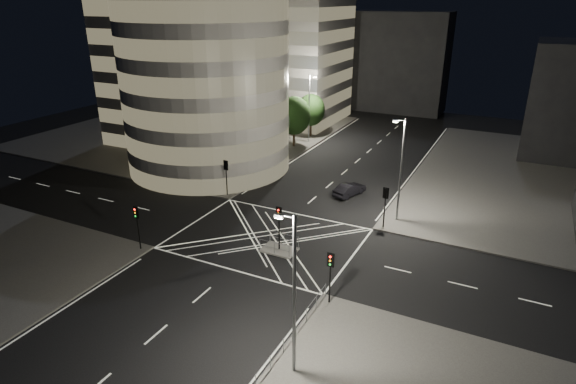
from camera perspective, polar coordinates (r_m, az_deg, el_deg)
The scene contains 24 objects.
ground at distance 43.96m, azimuth -2.45°, elevation -5.53°, with size 120.00×120.00×0.00m, color black.
sidewalk_far_left at distance 80.25m, azimuth -11.36°, elevation 7.04°, with size 42.00×42.00×0.15m, color #4B4946.
central_island at distance 41.92m, azimuth -1.04°, elevation -6.86°, with size 3.00×2.00×0.15m, color slate.
office_tower_curved at distance 66.49m, azimuth -10.78°, elevation 15.08°, with size 30.00×29.00×27.20m.
office_block_rear at distance 86.84m, azimuth -1.86°, elevation 16.02°, with size 24.00×16.00×22.00m, color gray.
building_far_end at distance 95.47m, azimuth 12.86°, elevation 14.75°, with size 18.00×8.00×18.00m, color black.
tree_a at distance 54.52m, azimuth -7.64°, elevation 4.98°, with size 4.11×4.11×6.72m.
tree_b at distance 59.32m, azimuth -4.41°, elevation 6.67°, with size 4.82×4.82×7.27m.
tree_c at distance 64.27m, azimuth -1.66°, elevation 8.28°, with size 4.24×4.24×7.31m.
tree_d at distance 69.55m, azimuth 0.71°, elevation 9.04°, with size 4.79×4.79×7.25m.
tree_e at distance 74.94m, azimuth 2.74°, elevation 9.69°, with size 4.28×4.28×6.59m.
traffic_signal_fl at distance 52.38m, azimuth -7.34°, elevation 2.45°, with size 0.55×0.22×4.00m.
traffic_signal_nl at distance 42.67m, azimuth -17.46°, elevation -3.14°, with size 0.55×0.22×4.00m.
traffic_signal_fr at distance 45.51m, azimuth 11.46°, elevation -0.92°, with size 0.55×0.22×4.00m.
traffic_signal_nr at distance 33.88m, azimuth 5.05°, elevation -9.02°, with size 0.55×0.22×4.00m.
traffic_signal_island at distance 40.62m, azimuth -1.07°, elevation -3.36°, with size 0.55×0.22×4.00m.
street_lamp_left_near at distance 56.08m, azimuth -5.07°, elevation 6.69°, with size 1.25×0.25×10.00m.
street_lamp_left_far at distance 71.57m, azimuth 2.56°, elevation 10.14°, with size 1.25×0.25×10.00m.
street_lamp_right_far at distance 46.45m, azimuth 13.21°, elevation 2.88°, with size 1.25×0.25×10.00m.
street_lamp_right_near at distance 26.67m, azimuth 0.63°, elevation -11.71°, with size 1.25×0.25×10.00m.
railing_near_right at distance 31.29m, azimuth 0.20°, elevation -16.87°, with size 0.06×11.70×1.10m, color slate.
railing_island_south at distance 40.92m, azimuth -1.63°, elevation -6.64°, with size 2.80×0.06×1.10m, color slate.
railing_island_north at distance 42.33m, azimuth -0.48°, elevation -5.60°, with size 2.80×0.06×1.10m, color slate.
sedan at distance 53.42m, azimuth 7.30°, elevation 0.32°, with size 1.49×4.26×1.40m, color black.
Camera 1 is at (19.11, -33.93, 20.40)m, focal length 30.00 mm.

